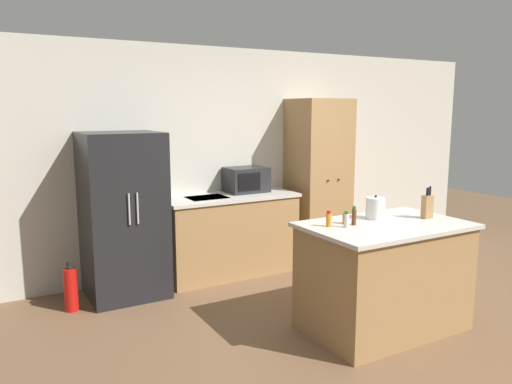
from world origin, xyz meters
name	(u,v)px	position (x,y,z in m)	size (l,w,h in m)	color
ground_plane	(378,330)	(0.00, 0.00, 0.00)	(14.00, 14.00, 0.00)	brown
wall_back	(249,158)	(0.00, 2.33, 1.30)	(7.20, 0.06, 2.60)	beige
refrigerator	(123,215)	(-1.67, 1.94, 0.84)	(0.76, 0.75, 1.67)	black
back_counter	(229,235)	(-0.44, 2.00, 0.47)	(1.57, 0.64, 0.93)	#9E7547
pantry_cabinet	(318,180)	(0.81, 2.00, 1.01)	(0.67, 0.62, 2.02)	#9E7547
kitchen_island	(384,276)	(0.06, 0.03, 0.47)	(1.39, 0.90, 0.94)	#9E7547
microwave	(246,180)	(-0.16, 2.10, 1.07)	(0.48, 0.36, 0.29)	#232326
knife_block	(428,206)	(0.52, 0.00, 1.05)	(0.10, 0.06, 0.29)	#9E7547
spice_bottle_tall_dark	(329,219)	(-0.43, 0.18, 1.00)	(0.05, 0.05, 0.13)	orange
spice_bottle_short_red	(346,220)	(-0.32, 0.09, 1.00)	(0.04, 0.04, 0.14)	beige
spice_bottle_amber_oil	(354,216)	(-0.21, 0.12, 1.01)	(0.04, 0.04, 0.16)	#563319
spice_bottle_green_herb	(345,219)	(-0.24, 0.20, 0.98)	(0.05, 0.05, 0.09)	#B2281E
kettle	(375,208)	(0.11, 0.21, 1.03)	(0.17, 0.17, 0.21)	white
fire_extinguisher	(71,289)	(-2.24, 1.77, 0.21)	(0.13, 0.13, 0.48)	red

